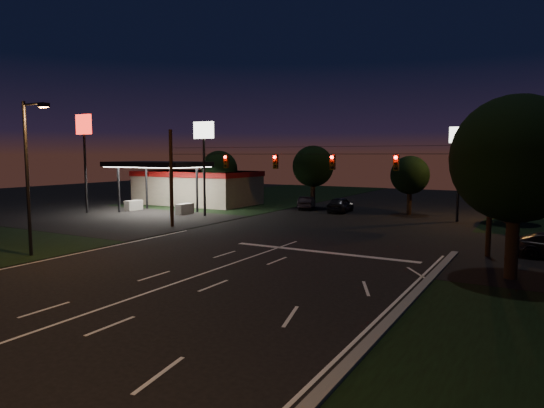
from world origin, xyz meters
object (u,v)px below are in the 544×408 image
Objects in this scene: utility_pole_right at (487,257)px; car_oncoming_a at (340,205)px; tree_right_near at (517,161)px; car_oncoming_b at (307,203)px.

car_oncoming_a is at bearing 133.44° from utility_pole_right.
tree_right_near reaches higher than utility_pole_right.
car_oncoming_a reaches higher than car_oncoming_b.
tree_right_near is 31.37m from car_oncoming_b.
car_oncoming_a is at bearing 128.83° from tree_right_near.
car_oncoming_a is 1.10× the size of car_oncoming_b.
car_oncoming_b is at bearing -15.03° from car_oncoming_a.
tree_right_near is at bearing 116.42° from car_oncoming_b.
utility_pole_right is 1.94× the size of car_oncoming_a.
tree_right_near reaches higher than car_oncoming_b.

